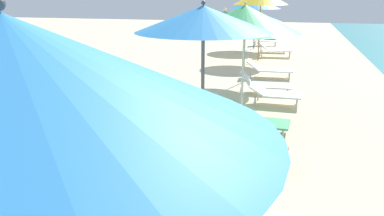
# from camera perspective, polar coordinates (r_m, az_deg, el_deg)

# --- Properties ---
(umbrella_second) EXTENTS (2.31, 2.31, 2.82)m
(umbrella_second) POSITION_cam_1_polar(r_m,az_deg,el_deg) (1.85, -24.38, 3.90)
(umbrella_second) COLOR #4C4C51
(umbrella_second) RESTS_ON ground
(umbrella_third) EXTENTS (1.85, 1.85, 2.70)m
(umbrella_third) POSITION_cam_1_polar(r_m,az_deg,el_deg) (5.56, 1.58, 12.29)
(umbrella_third) COLOR #4C4C51
(umbrella_third) RESTS_ON ground
(lounger_third_shoreside) EXTENTS (1.62, 0.82, 0.57)m
(lounger_third_shoreside) POSITION_cam_1_polar(r_m,az_deg,el_deg) (6.87, 6.47, -5.50)
(lounger_third_shoreside) COLOR #D8593F
(lounger_third_shoreside) RESTS_ON ground
(umbrella_fourth) EXTENTS (2.51, 2.51, 2.58)m
(umbrella_fourth) POSITION_cam_1_polar(r_m,az_deg,el_deg) (9.31, 7.38, 12.25)
(umbrella_fourth) COLOR silver
(umbrella_fourth) RESTS_ON ground
(lounger_fourth_shoreside) EXTENTS (1.33, 0.75, 0.51)m
(lounger_fourth_shoreside) POSITION_cam_1_polar(r_m,az_deg,el_deg) (10.60, 11.53, 2.07)
(lounger_fourth_shoreside) COLOR white
(lounger_fourth_shoreside) RESTS_ON ground
(lounger_fourth_inland) EXTENTS (1.28, 0.74, 0.56)m
(lounger_fourth_inland) POSITION_cam_1_polar(r_m,az_deg,el_deg) (8.49, 9.00, -1.64)
(lounger_fourth_inland) COLOR #4CA572
(lounger_fourth_inland) RESTS_ON ground
(umbrella_fifth) EXTENTS (2.20, 2.20, 2.36)m
(umbrella_fifth) POSITION_cam_1_polar(r_m,az_deg,el_deg) (12.75, 7.50, 12.81)
(umbrella_fifth) COLOR #4C4C51
(umbrella_fifth) RESTS_ON ground
(lounger_fifth_shoreside) EXTENTS (1.54, 0.73, 0.58)m
(lounger_fifth_shoreside) POSITION_cam_1_polar(r_m,az_deg,el_deg) (13.86, 10.66, 5.44)
(lounger_fifth_shoreside) COLOR white
(lounger_fifth_shoreside) RESTS_ON ground
(lounger_fifth_inland) EXTENTS (1.46, 0.67, 0.65)m
(lounger_fifth_inland) POSITION_cam_1_polar(r_m,az_deg,el_deg) (11.73, 9.93, 3.38)
(lounger_fifth_inland) COLOR white
(lounger_fifth_inland) RESTS_ON ground
(lounger_sixth_shoreside) EXTENTS (1.46, 0.67, 0.63)m
(lounger_sixth_shoreside) POSITION_cam_1_polar(r_m,az_deg,el_deg) (18.21, 11.50, 8.05)
(lounger_sixth_shoreside) COLOR white
(lounger_sixth_shoreside) RESTS_ON ground
(umbrella_farthest) EXTENTS (2.44, 2.44, 2.48)m
(umbrella_farthest) POSITION_cam_1_polar(r_m,az_deg,el_deg) (20.51, 8.87, 14.25)
(umbrella_farthest) COLOR #4C4C51
(umbrella_farthest) RESTS_ON ground
(lounger_farthest_shoreside) EXTENTS (1.29, 0.66, 0.57)m
(lounger_farthest_shoreside) POSITION_cam_1_polar(r_m,az_deg,el_deg) (21.79, 10.10, 9.32)
(lounger_farthest_shoreside) COLOR white
(lounger_farthest_shoreside) RESTS_ON ground
(lounger_farthest_inland) EXTENTS (1.38, 0.65, 0.46)m
(lounger_farthest_inland) POSITION_cam_1_polar(r_m,az_deg,el_deg) (19.49, 11.06, 8.32)
(lounger_farthest_inland) COLOR white
(lounger_farthest_inland) RESTS_ON ground
(person_walking_near) EXTENTS (0.41, 0.41, 1.72)m
(person_walking_near) POSITION_cam_1_polar(r_m,az_deg,el_deg) (26.25, 4.61, 12.33)
(person_walking_near) COLOR #3F9972
(person_walking_near) RESTS_ON ground
(cooler_box) EXTENTS (0.65, 0.59, 0.33)m
(cooler_box) POSITION_cam_1_polar(r_m,az_deg,el_deg) (24.23, 10.86, 9.67)
(cooler_box) COLOR #2659B2
(cooler_box) RESTS_ON ground
(beach_ball) EXTENTS (0.31, 0.31, 0.31)m
(beach_ball) POSITION_cam_1_polar(r_m,az_deg,el_deg) (8.53, -12.99, -2.54)
(beach_ball) COLOR #E54C38
(beach_ball) RESTS_ON ground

